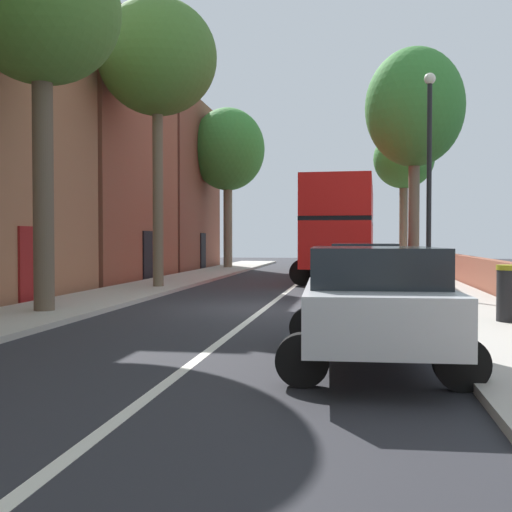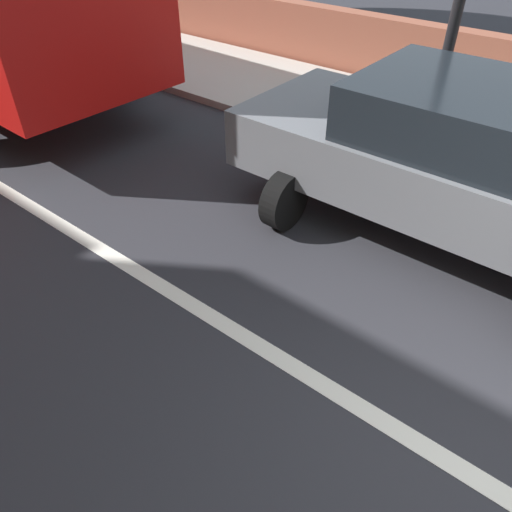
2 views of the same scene
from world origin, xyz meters
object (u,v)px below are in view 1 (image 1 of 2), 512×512
(street_tree_left_4, at_px, (157,59))
(double_decker_bus, at_px, (343,225))
(parked_car_grey_right_1, at_px, (364,269))
(litter_bin_right, at_px, (510,293))
(street_tree_right_1, at_px, (404,161))
(parked_car_silver_right_0, at_px, (373,298))
(lamppost_right, at_px, (429,166))
(street_tree_right_3, at_px, (415,109))
(street_tree_left_6, at_px, (228,150))
(street_tree_left_0, at_px, (42,14))

(street_tree_left_4, bearing_deg, double_decker_bus, 45.41)
(double_decker_bus, height_order, parked_car_grey_right_1, double_decker_bus)
(litter_bin_right, bearing_deg, street_tree_right_1, 91.22)
(street_tree_left_4, bearing_deg, litter_bin_right, -38.22)
(parked_car_silver_right_0, distance_m, street_tree_right_1, 26.81)
(double_decker_bus, relative_size, street_tree_left_4, 1.15)
(double_decker_bus, bearing_deg, street_tree_right_1, 68.55)
(street_tree_left_4, relative_size, lamppost_right, 1.57)
(double_decker_bus, xyz_separation_m, street_tree_right_3, (3.21, 2.66, 5.44))
(street_tree_right_1, distance_m, street_tree_left_6, 9.99)
(street_tree_right_3, relative_size, street_tree_left_6, 1.13)
(parked_car_grey_right_1, relative_size, street_tree_right_1, 0.59)
(street_tree_left_0, xyz_separation_m, litter_bin_right, (10.10, -0.30, -6.17))
(street_tree_right_3, height_order, lamppost_right, street_tree_right_3)
(double_decker_bus, bearing_deg, street_tree_left_4, -134.59)
(parked_car_grey_right_1, distance_m, lamppost_right, 3.53)
(street_tree_left_0, distance_m, lamppost_right, 10.76)
(lamppost_right, bearing_deg, double_decker_bus, 106.36)
(street_tree_right_3, xyz_separation_m, litter_bin_right, (0.39, -16.69, -7.11))
(double_decker_bus, height_order, street_tree_left_6, street_tree_left_6)
(street_tree_right_1, bearing_deg, lamppost_right, -91.81)
(street_tree_left_0, xyz_separation_m, street_tree_right_1, (9.63, 21.69, -0.80))
(parked_car_grey_right_1, bearing_deg, street_tree_right_3, 79.07)
(double_decker_bus, xyz_separation_m, litter_bin_right, (3.60, -14.03, -1.67))
(street_tree_left_0, height_order, street_tree_right_1, street_tree_left_0)
(parked_car_grey_right_1, height_order, street_tree_left_6, street_tree_left_6)
(parked_car_silver_right_0, xyz_separation_m, street_tree_right_3, (2.41, 20.91, 6.85))
(lamppost_right, xyz_separation_m, litter_bin_right, (1.00, -5.18, -3.12))
(street_tree_left_0, xyz_separation_m, street_tree_right_3, (9.71, 16.39, 0.93))
(street_tree_right_1, height_order, lamppost_right, street_tree_right_1)
(parked_car_silver_right_0, relative_size, street_tree_left_4, 0.46)
(parked_car_grey_right_1, relative_size, street_tree_left_0, 0.53)
(parked_car_grey_right_1, bearing_deg, litter_bin_right, -56.29)
(street_tree_right_1, height_order, street_tree_right_3, street_tree_right_3)
(double_decker_bus, relative_size, street_tree_left_0, 1.33)
(parked_car_silver_right_0, bearing_deg, parked_car_grey_right_1, 90.02)
(street_tree_left_0, distance_m, litter_bin_right, 11.84)
(parked_car_silver_right_0, relative_size, parked_car_grey_right_1, 1.02)
(street_tree_left_4, bearing_deg, lamppost_right, -16.15)
(double_decker_bus, bearing_deg, street_tree_left_0, -115.33)
(parked_car_silver_right_0, height_order, street_tree_right_3, street_tree_right_3)
(double_decker_bus, relative_size, parked_car_grey_right_1, 2.53)
(street_tree_right_3, distance_m, litter_bin_right, 18.14)
(street_tree_left_4, distance_m, lamppost_right, 10.07)
(street_tree_right_1, relative_size, street_tree_right_3, 0.73)
(street_tree_left_4, bearing_deg, street_tree_right_3, 43.56)
(parked_car_grey_right_1, relative_size, street_tree_right_3, 0.43)
(street_tree_right_1, distance_m, street_tree_left_4, 17.16)
(street_tree_left_4, height_order, street_tree_left_6, street_tree_left_4)
(street_tree_right_1, bearing_deg, parked_car_grey_right_1, -97.46)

